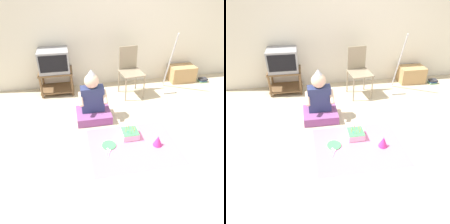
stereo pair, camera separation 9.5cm
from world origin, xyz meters
TOP-DOWN VIEW (x-y plane):
  - ground_plane at (0.00, 0.00)m, footprint 16.00×16.00m
  - wall_back at (0.00, 2.20)m, footprint 6.40×0.06m
  - tv_stand at (-1.43, 1.93)m, footprint 0.64×0.47m
  - tv at (-1.43, 1.93)m, footprint 0.55×0.46m
  - folding_chair at (-0.03, 1.61)m, footprint 0.45×0.47m
  - cardboard_box_stack at (1.26, 1.95)m, footprint 0.54×0.36m
  - dust_mop at (0.77, 1.54)m, footprint 0.28×0.40m
  - book_pile at (1.70, 1.79)m, footprint 0.18×0.15m
  - person_seated at (-0.84, 0.87)m, footprint 0.55×0.47m
  - party_cloth at (-0.38, 0.06)m, footprint 1.24×0.96m
  - birthday_cake at (-0.38, 0.26)m, footprint 0.23×0.23m
  - party_hat_blue at (-0.04, 0.01)m, footprint 0.13×0.13m
  - paper_plate at (-0.72, 0.13)m, footprint 0.20×0.20m
  - plastic_spoon_near at (-0.76, 0.04)m, footprint 0.06×0.14m
  - plastic_spoon_far at (-0.73, 0.01)m, footprint 0.07×0.14m

SIDE VIEW (x-z plane):
  - ground_plane at x=0.00m, z-range 0.00..0.00m
  - party_cloth at x=-0.38m, z-range 0.00..0.01m
  - paper_plate at x=-0.72m, z-range 0.01..0.02m
  - plastic_spoon_near at x=-0.76m, z-range 0.01..0.02m
  - plastic_spoon_far at x=-0.73m, z-range 0.01..0.02m
  - book_pile at x=1.70m, z-range 0.00..0.08m
  - birthday_cake at x=-0.38m, z-range -0.03..0.14m
  - party_hat_blue at x=-0.04m, z-range 0.01..0.16m
  - cardboard_box_stack at x=1.26m, z-range 0.00..0.34m
  - tv_stand at x=-1.43m, z-range 0.04..0.50m
  - person_seated at x=-0.84m, z-range -0.15..0.71m
  - dust_mop at x=0.77m, z-range -0.25..0.92m
  - folding_chair at x=-0.03m, z-range 0.07..0.98m
  - tv at x=-1.43m, z-range 0.46..0.86m
  - wall_back at x=0.00m, z-range 0.00..2.55m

